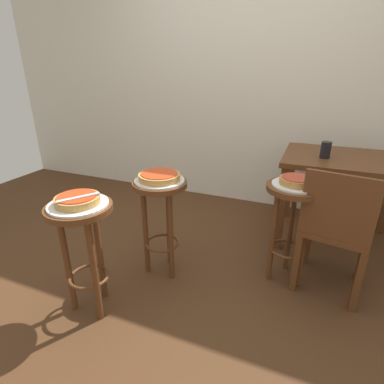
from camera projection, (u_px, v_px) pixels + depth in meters
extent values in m
plane|color=#4C2D19|center=(185.00, 287.00, 2.08)|extent=(6.00, 6.00, 0.00)
cube|color=silver|center=(253.00, 55.00, 2.92)|extent=(6.00, 0.10, 3.00)
cylinder|color=#5B3319|center=(79.00, 208.00, 1.65)|extent=(0.36, 0.36, 0.03)
cylinder|color=#5B3319|center=(100.00, 252.00, 1.88)|extent=(0.04, 0.04, 0.66)
cylinder|color=#5B3319|center=(67.00, 264.00, 1.77)|extent=(0.04, 0.04, 0.66)
cylinder|color=#5B3319|center=(94.00, 272.00, 1.70)|extent=(0.04, 0.04, 0.66)
torus|color=#5B3319|center=(89.00, 276.00, 1.82)|extent=(0.24, 0.24, 0.02)
cylinder|color=white|center=(78.00, 205.00, 1.64)|extent=(0.32, 0.32, 0.01)
cylinder|color=tan|center=(78.00, 200.00, 1.63)|extent=(0.24, 0.24, 0.04)
cylinder|color=red|center=(77.00, 196.00, 1.62)|extent=(0.21, 0.21, 0.01)
cylinder|color=#5B3319|center=(160.00, 184.00, 2.00)|extent=(0.36, 0.36, 0.03)
cylinder|color=#5B3319|center=(169.00, 223.00, 2.22)|extent=(0.04, 0.04, 0.66)
cylinder|color=#5B3319|center=(146.00, 231.00, 2.11)|extent=(0.04, 0.04, 0.66)
cylinder|color=#5B3319|center=(171.00, 237.00, 2.05)|extent=(0.04, 0.04, 0.66)
torus|color=#5B3319|center=(162.00, 243.00, 2.17)|extent=(0.24, 0.24, 0.02)
cylinder|color=silver|center=(160.00, 181.00, 1.99)|extent=(0.33, 0.33, 0.01)
cylinder|color=tan|center=(159.00, 177.00, 1.98)|extent=(0.27, 0.27, 0.04)
cylinder|color=red|center=(159.00, 173.00, 1.97)|extent=(0.24, 0.24, 0.01)
cylinder|color=#5B3319|center=(295.00, 188.00, 1.92)|extent=(0.36, 0.36, 0.03)
cylinder|color=#5B3319|center=(290.00, 229.00, 2.15)|extent=(0.04, 0.04, 0.66)
cylinder|color=#5B3319|center=(273.00, 237.00, 2.04)|extent=(0.04, 0.04, 0.66)
cylinder|color=#5B3319|center=(303.00, 243.00, 1.97)|extent=(0.04, 0.04, 0.66)
torus|color=#5B3319|center=(287.00, 249.00, 2.09)|extent=(0.24, 0.24, 0.02)
cylinder|color=silver|center=(296.00, 185.00, 1.91)|extent=(0.30, 0.30, 0.01)
cylinder|color=#B78442|center=(296.00, 181.00, 1.90)|extent=(0.21, 0.21, 0.04)
cylinder|color=#B23823|center=(297.00, 178.00, 1.90)|extent=(0.18, 0.18, 0.01)
cube|color=#5B3319|center=(346.00, 160.00, 2.39)|extent=(0.93, 0.73, 0.04)
cube|color=#5B3319|center=(281.00, 209.00, 2.41)|extent=(0.06, 0.06, 0.70)
cube|color=#5B3319|center=(290.00, 183.00, 2.95)|extent=(0.06, 0.06, 0.70)
cylinder|color=black|center=(326.00, 150.00, 2.34)|extent=(0.08, 0.08, 0.13)
cube|color=#5B3319|center=(336.00, 228.00, 1.95)|extent=(0.46, 0.46, 0.04)
cube|color=#5B3319|center=(338.00, 208.00, 1.72)|extent=(0.40, 0.10, 0.40)
cube|color=#5B3319|center=(363.00, 253.00, 2.08)|extent=(0.04, 0.04, 0.42)
cube|color=#5B3319|center=(309.00, 239.00, 2.26)|extent=(0.04, 0.04, 0.42)
cube|color=#5B3319|center=(357.00, 282.00, 1.80)|extent=(0.04, 0.04, 0.42)
cube|color=#5B3319|center=(296.00, 263.00, 1.98)|extent=(0.04, 0.04, 0.42)
cube|color=silver|center=(79.00, 197.00, 1.59)|extent=(0.14, 0.20, 0.01)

